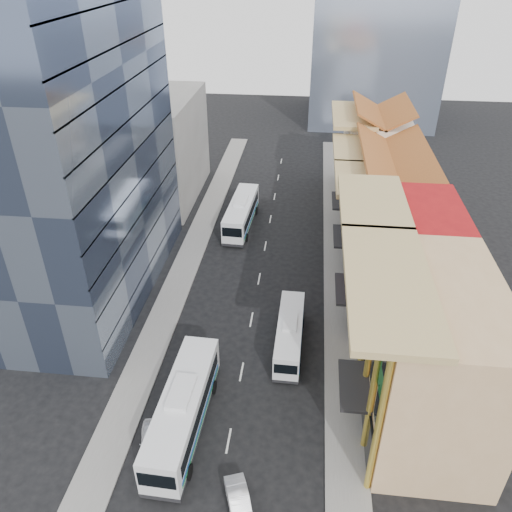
# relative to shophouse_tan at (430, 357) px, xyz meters

# --- Properties ---
(ground) EXTENTS (200.00, 200.00, 0.00)m
(ground) POSITION_rel_shophouse_tan_xyz_m (-14.00, -5.00, -6.00)
(ground) COLOR black
(ground) RESTS_ON ground
(sidewalk_right) EXTENTS (3.00, 90.00, 0.15)m
(sidewalk_right) POSITION_rel_shophouse_tan_xyz_m (-5.50, 17.00, -5.92)
(sidewalk_right) COLOR slate
(sidewalk_right) RESTS_ON ground
(sidewalk_left) EXTENTS (3.00, 90.00, 0.15)m
(sidewalk_left) POSITION_rel_shophouse_tan_xyz_m (-22.50, 17.00, -5.92)
(sidewalk_left) COLOR slate
(sidewalk_left) RESTS_ON ground
(shophouse_tan) EXTENTS (8.00, 14.00, 12.00)m
(shophouse_tan) POSITION_rel_shophouse_tan_xyz_m (0.00, 0.00, 0.00)
(shophouse_tan) COLOR tan
(shophouse_tan) RESTS_ON ground
(shophouse_red) EXTENTS (8.00, 10.00, 12.00)m
(shophouse_red) POSITION_rel_shophouse_tan_xyz_m (0.00, 12.00, 0.00)
(shophouse_red) COLOR #A71214
(shophouse_red) RESTS_ON ground
(shophouse_cream_near) EXTENTS (8.00, 9.00, 10.00)m
(shophouse_cream_near) POSITION_rel_shophouse_tan_xyz_m (0.00, 21.50, -1.00)
(shophouse_cream_near) COLOR beige
(shophouse_cream_near) RESTS_ON ground
(shophouse_cream_mid) EXTENTS (8.00, 9.00, 10.00)m
(shophouse_cream_mid) POSITION_rel_shophouse_tan_xyz_m (0.00, 30.50, -1.00)
(shophouse_cream_mid) COLOR beige
(shophouse_cream_mid) RESTS_ON ground
(shophouse_cream_far) EXTENTS (8.00, 12.00, 11.00)m
(shophouse_cream_far) POSITION_rel_shophouse_tan_xyz_m (0.00, 41.00, -0.50)
(shophouse_cream_far) COLOR beige
(shophouse_cream_far) RESTS_ON ground
(office_tower) EXTENTS (12.00, 26.00, 30.00)m
(office_tower) POSITION_rel_shophouse_tan_xyz_m (-31.00, 14.00, 9.00)
(office_tower) COLOR #424F69
(office_tower) RESTS_ON ground
(office_block_far) EXTENTS (10.00, 18.00, 14.00)m
(office_block_far) POSITION_rel_shophouse_tan_xyz_m (-30.00, 37.00, 1.00)
(office_block_far) COLOR gray
(office_block_far) RESTS_ON ground
(bus_left_near) EXTENTS (3.30, 12.38, 3.94)m
(bus_left_near) POSITION_rel_shophouse_tan_xyz_m (-17.45, -3.13, -4.03)
(bus_left_near) COLOR silver
(bus_left_near) RESTS_ON ground
(bus_left_far) EXTENTS (3.31, 11.82, 3.75)m
(bus_left_far) POSITION_rel_shophouse_tan_xyz_m (-17.56, 28.75, -4.12)
(bus_left_far) COLOR white
(bus_left_far) RESTS_ON ground
(bus_right) EXTENTS (2.36, 9.52, 3.04)m
(bus_right) POSITION_rel_shophouse_tan_xyz_m (-10.17, 6.60, -4.48)
(bus_right) COLOR silver
(bus_right) RESTS_ON ground
(sedan_left) EXTENTS (2.24, 3.82, 1.22)m
(sedan_left) POSITION_rel_shophouse_tan_xyz_m (-19.50, -5.04, -5.39)
(sedan_left) COLOR silver
(sedan_left) RESTS_ON ground
(sedan_right) EXTENTS (2.54, 4.04, 1.26)m
(sedan_right) POSITION_rel_shophouse_tan_xyz_m (-12.50, -9.02, -5.37)
(sedan_right) COLOR silver
(sedan_right) RESTS_ON ground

